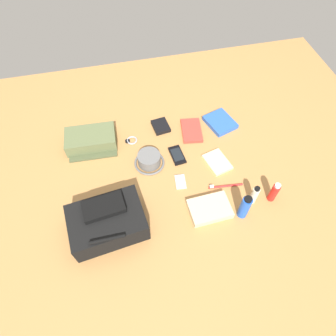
{
  "coord_description": "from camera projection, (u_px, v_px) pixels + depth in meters",
  "views": [
    {
      "loc": [
        0.2,
        0.85,
        1.31
      ],
      "look_at": [
        0.0,
        0.0,
        0.04
      ],
      "focal_mm": 31.36,
      "sensor_mm": 36.0,
      "label": 1
    }
  ],
  "objects": [
    {
      "name": "media_player",
      "position": [
        180.0,
        182.0,
        1.54
      ],
      "size": [
        0.06,
        0.09,
        0.01
      ],
      "color": "#B7B7BC",
      "rests_on": "ground_plane"
    },
    {
      "name": "folded_towel",
      "position": [
        210.0,
        209.0,
        1.43
      ],
      "size": [
        0.21,
        0.15,
        0.04
      ],
      "primitive_type": "cube",
      "rotation": [
        0.0,
        0.0,
        0.04
      ],
      "color": "#C6B289",
      "rests_on": "ground_plane"
    },
    {
      "name": "notepad",
      "position": [
        217.0,
        161.0,
        1.61
      ],
      "size": [
        0.14,
        0.17,
        0.02
      ],
      "primitive_type": "cube",
      "rotation": [
        0.0,
        0.0,
        0.25
      ],
      "color": "beige",
      "rests_on": "ground_plane"
    },
    {
      "name": "wallet",
      "position": [
        161.0,
        126.0,
        1.75
      ],
      "size": [
        0.1,
        0.12,
        0.02
      ],
      "primitive_type": "cube",
      "rotation": [
        0.0,
        0.0,
        0.13
      ],
      "color": "black",
      "rests_on": "ground_plane"
    },
    {
      "name": "toothbrush",
      "position": [
        224.0,
        186.0,
        1.52
      ],
      "size": [
        0.18,
        0.03,
        0.02
      ],
      "color": "red",
      "rests_on": "ground_plane"
    },
    {
      "name": "wristwatch",
      "position": [
        131.0,
        140.0,
        1.7
      ],
      "size": [
        0.07,
        0.06,
        0.01
      ],
      "color": "#99999E",
      "rests_on": "ground_plane"
    },
    {
      "name": "bucket_hat",
      "position": [
        149.0,
        160.0,
        1.58
      ],
      "size": [
        0.17,
        0.17,
        0.07
      ],
      "color": "#5E5E5E",
      "rests_on": "ground_plane"
    },
    {
      "name": "sunscreen_spray",
      "position": [
        274.0,
        192.0,
        1.43
      ],
      "size": [
        0.04,
        0.04,
        0.13
      ],
      "color": "red",
      "rests_on": "ground_plane"
    },
    {
      "name": "paperback_novel",
      "position": [
        220.0,
        122.0,
        1.77
      ],
      "size": [
        0.19,
        0.21,
        0.03
      ],
      "color": "blue",
      "rests_on": "ground_plane"
    },
    {
      "name": "ground_plane",
      "position": [
        168.0,
        173.0,
        1.59
      ],
      "size": [
        2.64,
        2.02,
        0.02
      ],
      "primitive_type": "cube",
      "color": "#A5743F",
      "rests_on": "ground"
    },
    {
      "name": "travel_guidebook",
      "position": [
        191.0,
        131.0,
        1.73
      ],
      "size": [
        0.14,
        0.19,
        0.02
      ],
      "color": "red",
      "rests_on": "ground_plane"
    },
    {
      "name": "lotion_bottle",
      "position": [
        254.0,
        195.0,
        1.43
      ],
      "size": [
        0.03,
        0.03,
        0.13
      ],
      "color": "beige",
      "rests_on": "ground_plane"
    },
    {
      "name": "backpack",
      "position": [
        107.0,
        222.0,
        1.34
      ],
      "size": [
        0.36,
        0.27,
        0.16
      ],
      "color": "black",
      "rests_on": "ground_plane"
    },
    {
      "name": "toiletry_pouch",
      "position": [
        91.0,
        140.0,
        1.65
      ],
      "size": [
        0.28,
        0.21,
        0.08
      ],
      "color": "#56603D",
      "rests_on": "ground_plane"
    },
    {
      "name": "deodorant_spray",
      "position": [
        245.0,
        207.0,
        1.37
      ],
      "size": [
        0.05,
        0.05,
        0.16
      ],
      "color": "blue",
      "rests_on": "ground_plane"
    },
    {
      "name": "cell_phone",
      "position": [
        177.0,
        155.0,
        1.63
      ],
      "size": [
        0.08,
        0.13,
        0.01
      ],
      "color": "black",
      "rests_on": "ground_plane"
    }
  ]
}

